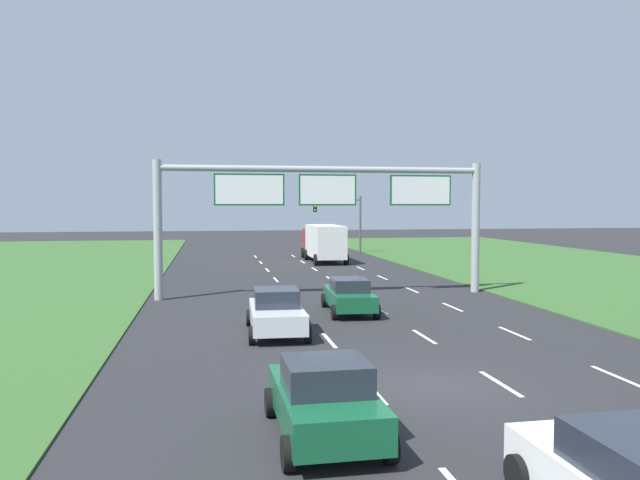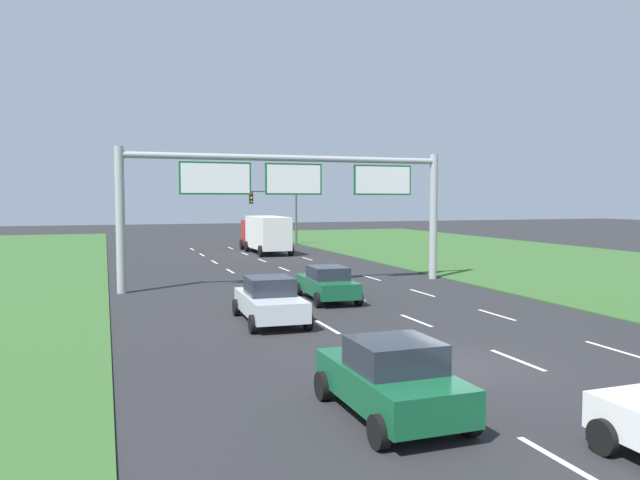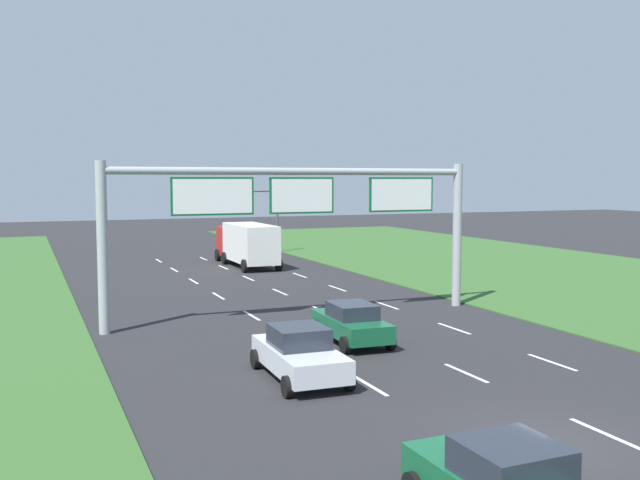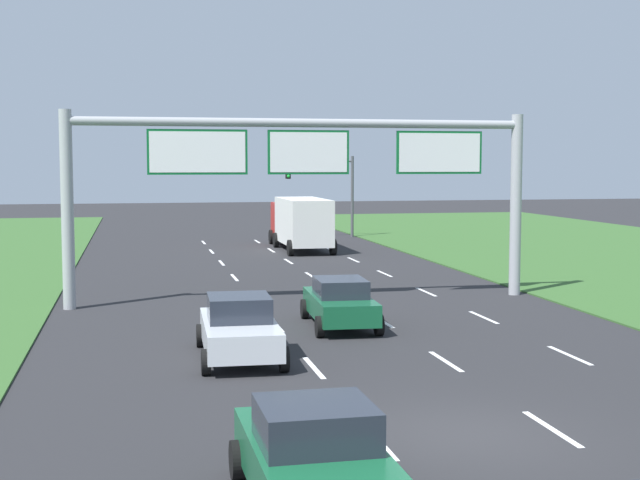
# 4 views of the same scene
# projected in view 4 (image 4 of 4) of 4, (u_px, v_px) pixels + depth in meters

# --- Properties ---
(ground_plane) EXTENTS (200.00, 200.00, 0.00)m
(ground_plane) POSITION_uv_depth(u_px,v_px,m) (466.00, 434.00, 16.92)
(ground_plane) COLOR #262628
(lane_dashes_inner_left) EXTENTS (0.14, 62.40, 0.01)m
(lane_dashes_inner_left) POSITION_uv_depth(u_px,v_px,m) (276.00, 325.00, 28.27)
(lane_dashes_inner_left) COLOR white
(lane_dashes_inner_left) RESTS_ON ground_plane
(lane_dashes_inner_right) EXTENTS (0.14, 62.40, 0.01)m
(lane_dashes_inner_right) POSITION_uv_depth(u_px,v_px,m) (383.00, 321.00, 28.98)
(lane_dashes_inner_right) COLOR white
(lane_dashes_inner_right) RESTS_ON ground_plane
(lane_dashes_slip) EXTENTS (0.14, 62.40, 0.01)m
(lane_dashes_slip) POSITION_uv_depth(u_px,v_px,m) (484.00, 317.00, 29.69)
(lane_dashes_slip) COLOR white
(lane_dashes_slip) RESTS_ON ground_plane
(car_near_red) EXTENTS (2.27, 4.55, 1.66)m
(car_near_red) POSITION_uv_depth(u_px,v_px,m) (239.00, 328.00, 23.42)
(car_near_red) COLOR silver
(car_near_red) RESTS_ON ground_plane
(car_lead_silver) EXTENTS (2.16, 4.07, 1.65)m
(car_lead_silver) POSITION_uv_depth(u_px,v_px,m) (314.00, 456.00, 13.21)
(car_lead_silver) COLOR #145633
(car_lead_silver) RESTS_ON ground_plane
(car_mid_lane) EXTENTS (2.21, 4.45, 1.54)m
(car_mid_lane) POSITION_uv_depth(u_px,v_px,m) (340.00, 302.00, 27.96)
(car_mid_lane) COLOR #145633
(car_mid_lane) RESTS_ON ground_plane
(box_truck) EXTENTS (2.71, 8.59, 3.06)m
(box_truck) POSITION_uv_depth(u_px,v_px,m) (300.00, 221.00, 52.72)
(box_truck) COLOR #B21E19
(box_truck) RESTS_ON ground_plane
(sign_gantry) EXTENTS (17.24, 0.44, 7.00)m
(sign_gantry) POSITION_uv_depth(u_px,v_px,m) (307.00, 168.00, 32.71)
(sign_gantry) COLOR #9EA0A5
(sign_gantry) RESTS_ON ground_plane
(traffic_light_mast) EXTENTS (4.76, 0.49, 5.60)m
(traffic_light_mast) POSITION_uv_depth(u_px,v_px,m) (325.00, 181.00, 60.98)
(traffic_light_mast) COLOR #47494F
(traffic_light_mast) RESTS_ON ground_plane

